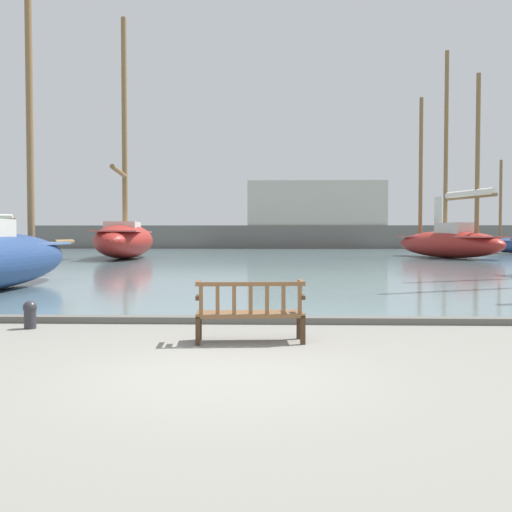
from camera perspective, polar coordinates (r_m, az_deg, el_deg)
ground_plane at (r=6.66m, az=-4.12°, el=-11.80°), size 160.00×160.00×0.00m
harbor_water at (r=50.46m, az=1.02°, el=0.31°), size 100.00×80.00×0.08m
quay_edge_kerb at (r=10.42m, az=-1.93°, el=-6.41°), size 40.00×0.30×0.12m
park_bench at (r=8.51m, az=-0.59°, el=-5.53°), size 1.64×0.65×0.92m
sailboat_mid_port at (r=40.57m, az=18.66°, el=1.64°), size 6.21×10.85×13.93m
sailboat_outer_starboard at (r=38.71m, az=-13.00°, el=1.76°), size 4.99×12.15×15.87m
mooring_bollard at (r=10.52m, az=-21.67°, el=-5.33°), size 0.23×0.23×0.48m
far_breakwater at (r=66.05m, az=2.82°, el=2.95°), size 55.18×2.40×7.87m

